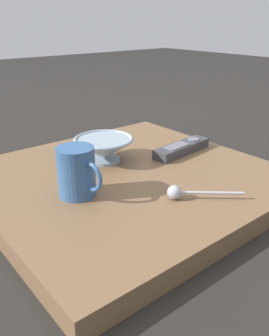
% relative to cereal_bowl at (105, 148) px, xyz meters
% --- Properties ---
extents(ground_plane, '(6.00, 6.00, 0.00)m').
position_rel_cereal_bowl_xyz_m(ground_plane, '(-0.10, 0.00, -0.08)').
color(ground_plane, black).
extents(table, '(0.62, 0.66, 0.04)m').
position_rel_cereal_bowl_xyz_m(table, '(-0.10, 0.00, -0.06)').
color(table, brown).
rests_on(table, ground).
extents(cereal_bowl, '(0.15, 0.15, 0.06)m').
position_rel_cereal_bowl_xyz_m(cereal_bowl, '(0.00, 0.00, 0.00)').
color(cereal_bowl, '#8C9EAD').
rests_on(cereal_bowl, table).
extents(coffee_mug, '(0.11, 0.08, 0.10)m').
position_rel_cereal_bowl_xyz_m(coffee_mug, '(-0.12, 0.15, 0.02)').
color(coffee_mug, '#33598C').
rests_on(coffee_mug, table).
extents(teaspoon, '(0.11, 0.12, 0.03)m').
position_rel_cereal_bowl_xyz_m(teaspoon, '(-0.27, 0.00, -0.02)').
color(teaspoon, '#A3A5B2').
rests_on(teaspoon, table).
extents(tv_remote_near, '(0.07, 0.19, 0.03)m').
position_rel_cereal_bowl_xyz_m(tv_remote_near, '(-0.08, -0.19, -0.02)').
color(tv_remote_near, '#38383D').
rests_on(tv_remote_near, table).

